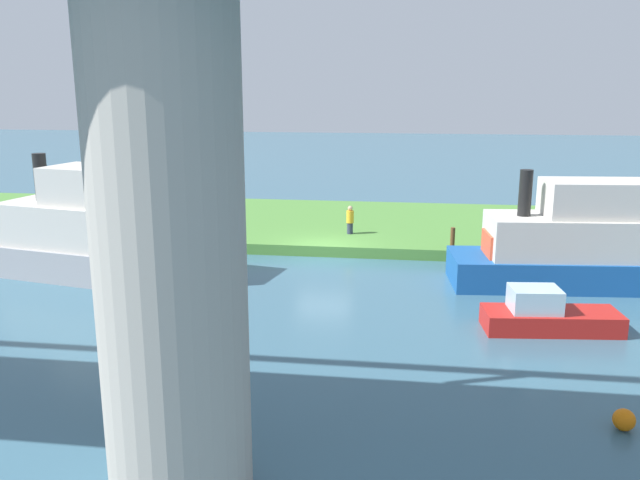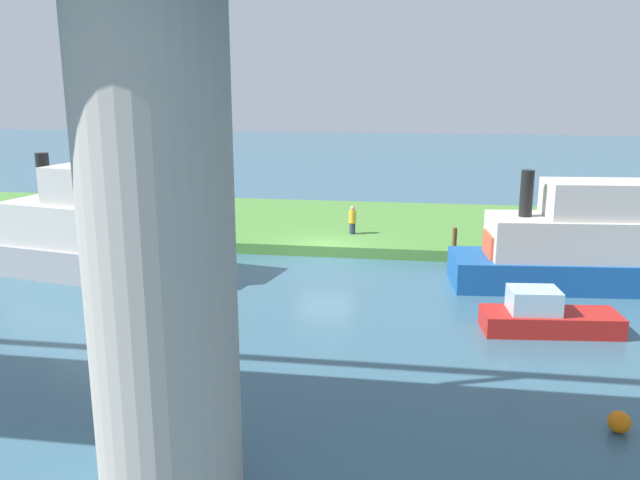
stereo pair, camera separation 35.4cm
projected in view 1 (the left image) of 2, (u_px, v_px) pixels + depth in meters
name	position (u px, v px, depth m)	size (l,w,h in m)	color
ground_plane	(324.00, 257.00, 29.46)	(160.00, 160.00, 0.00)	#386075
grassy_bank	(338.00, 225.00, 35.18)	(80.00, 12.00, 0.50)	#4C8438
bridge_pylon	(170.00, 252.00, 11.31)	(2.67, 2.67, 9.52)	#9E998E
person_on_bank	(350.00, 220.00, 31.73)	(0.51, 0.51, 1.39)	#2D334C
mooring_post	(453.00, 238.00, 28.90)	(0.20, 0.20, 0.95)	brown
riverboat_paddlewheel	(91.00, 232.00, 26.22)	(10.08, 5.06, 4.92)	#99999E
skiff_small	(547.00, 315.00, 20.54)	(4.35, 1.92, 1.41)	red
motorboat_white	(576.00, 244.00, 24.95)	(9.04, 3.70, 4.51)	#195199
marker_buoy	(624.00, 420.00, 14.62)	(0.50, 0.50, 0.50)	orange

